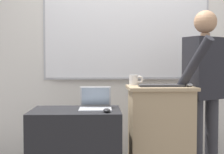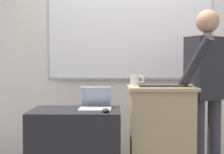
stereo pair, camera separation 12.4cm
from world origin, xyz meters
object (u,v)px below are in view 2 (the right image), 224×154
(person_presenter, at_px, (207,82))
(wireless_keyboard, at_px, (161,86))
(computer_mouse_by_laptop, at_px, (106,110))
(lectern_podium, at_px, (161,136))
(side_desk, at_px, (76,150))
(laptop, at_px, (96,102))
(computer_mouse_by_keyboard, at_px, (190,85))
(coffee_mug, at_px, (135,80))

(person_presenter, xyz_separation_m, wireless_keyboard, (-0.47, -0.18, -0.02))
(wireless_keyboard, height_order, computer_mouse_by_laptop, wireless_keyboard)
(lectern_podium, distance_m, computer_mouse_by_laptop, 0.64)
(wireless_keyboard, bearing_deg, person_presenter, 20.87)
(person_presenter, xyz_separation_m, computer_mouse_by_laptop, (-0.97, -0.39, -0.21))
(lectern_podium, relative_size, side_desk, 1.17)
(side_desk, distance_m, person_presenter, 1.40)
(side_desk, bearing_deg, person_presenter, 9.93)
(side_desk, height_order, person_presenter, person_presenter)
(laptop, bearing_deg, computer_mouse_by_keyboard, -2.29)
(side_desk, xyz_separation_m, person_presenter, (1.25, 0.22, 0.60))
(computer_mouse_by_keyboard, distance_m, coffee_mug, 0.54)
(side_desk, distance_m, wireless_keyboard, 0.97)
(side_desk, xyz_separation_m, wireless_keyboard, (0.78, 0.04, 0.58))
(wireless_keyboard, bearing_deg, computer_mouse_by_keyboard, -3.21)
(lectern_podium, distance_m, laptop, 0.69)
(side_desk, xyz_separation_m, laptop, (0.18, 0.06, 0.43))
(wireless_keyboard, bearing_deg, lectern_podium, 85.28)
(computer_mouse_by_keyboard, bearing_deg, side_desk, -178.59)
(side_desk, height_order, wireless_keyboard, wireless_keyboard)
(person_presenter, xyz_separation_m, laptop, (-1.07, -0.16, -0.18))
(laptop, bearing_deg, lectern_podium, 3.79)
(lectern_podium, distance_m, side_desk, 0.80)
(lectern_podium, height_order, side_desk, lectern_podium)
(side_desk, height_order, coffee_mug, coffee_mug)
(lectern_podium, height_order, computer_mouse_by_keyboard, computer_mouse_by_keyboard)
(wireless_keyboard, bearing_deg, side_desk, -177.06)
(coffee_mug, bearing_deg, wireless_keyboard, -45.81)
(lectern_podium, height_order, computer_mouse_by_laptop, lectern_podium)
(side_desk, bearing_deg, computer_mouse_by_keyboard, 1.41)
(lectern_podium, relative_size, wireless_keyboard, 2.32)
(computer_mouse_by_laptop, relative_size, coffee_mug, 0.72)
(laptop, xyz_separation_m, computer_mouse_by_keyboard, (0.86, -0.03, 0.16))
(computer_mouse_by_laptop, bearing_deg, side_desk, 148.59)
(computer_mouse_by_keyboard, height_order, coffee_mug, coffee_mug)
(side_desk, height_order, computer_mouse_by_keyboard, computer_mouse_by_keyboard)
(wireless_keyboard, bearing_deg, coffee_mug, 134.19)
(wireless_keyboard, height_order, coffee_mug, coffee_mug)
(side_desk, distance_m, coffee_mug, 0.88)
(coffee_mug, bearing_deg, computer_mouse_by_laptop, -122.64)
(computer_mouse_by_laptop, bearing_deg, laptop, 113.49)
(person_presenter, height_order, laptop, person_presenter)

